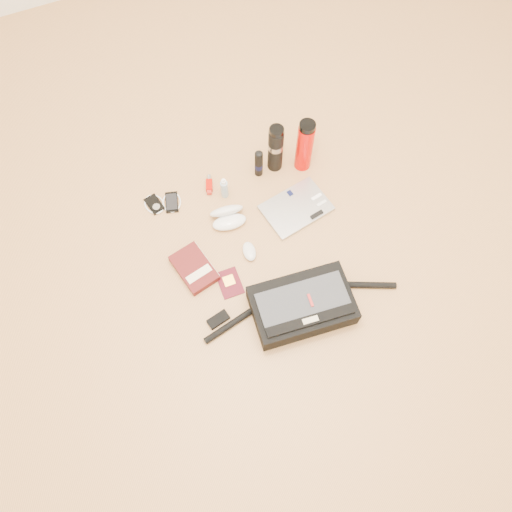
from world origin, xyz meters
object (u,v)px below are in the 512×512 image
(laptop, at_px, (296,208))
(thermos_black, at_px, (276,148))
(thermos_red, at_px, (305,146))
(messenger_bag, at_px, (302,305))
(book, at_px, (195,268))

(laptop, distance_m, thermos_black, 0.29)
(thermos_black, relative_size, thermos_red, 0.92)
(messenger_bag, bearing_deg, thermos_red, 70.48)
(messenger_bag, xyz_separation_m, thermos_black, (0.20, 0.70, 0.08))
(book, xyz_separation_m, thermos_red, (0.66, 0.31, 0.13))
(messenger_bag, relative_size, book, 3.65)
(thermos_black, distance_m, thermos_red, 0.13)
(thermos_red, bearing_deg, laptop, -121.65)
(laptop, height_order, book, book)
(messenger_bag, height_order, thermos_black, thermos_black)
(thermos_black, bearing_deg, laptop, -91.60)
(laptop, distance_m, thermos_red, 0.28)
(laptop, bearing_deg, book, -179.14)
(laptop, bearing_deg, thermos_red, 48.68)
(thermos_red, bearing_deg, thermos_black, 159.09)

